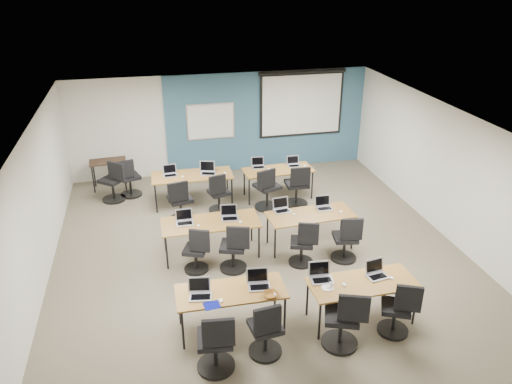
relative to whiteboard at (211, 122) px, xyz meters
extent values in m
cube|color=#6B6354|center=(0.30, -4.43, -1.45)|extent=(8.00, 9.00, 0.02)
cube|color=white|center=(0.30, -4.43, 1.25)|extent=(8.00, 9.00, 0.02)
cube|color=beige|center=(0.30, 0.07, -0.10)|extent=(8.00, 0.04, 2.70)
cube|color=beige|center=(0.30, -8.93, -0.10)|extent=(8.00, 0.04, 2.70)
cube|color=beige|center=(-3.70, -4.43, -0.10)|extent=(0.04, 9.00, 2.70)
cube|color=beige|center=(4.30, -4.43, -0.10)|extent=(0.04, 9.00, 2.70)
cube|color=#3D5977|center=(1.55, 0.04, -0.10)|extent=(5.50, 0.04, 2.70)
cube|color=silver|center=(0.00, 0.00, 0.00)|extent=(1.28, 0.02, 0.98)
cube|color=white|center=(0.00, -0.01, 0.00)|extent=(1.20, 0.02, 0.90)
cube|color=black|center=(2.50, -0.02, 0.35)|extent=(2.32, 0.03, 1.82)
cube|color=white|center=(2.50, -0.03, 0.31)|extent=(2.20, 0.02, 1.62)
cylinder|color=black|center=(2.50, -0.03, 1.19)|extent=(2.40, 0.10, 0.10)
cube|color=#A55F2C|center=(-0.65, -6.49, -0.73)|extent=(1.69, 0.70, 0.03)
cylinder|color=black|center=(-1.43, -6.78, -1.10)|extent=(0.04, 0.04, 0.70)
cylinder|color=black|center=(0.14, -6.78, -1.10)|extent=(0.04, 0.04, 0.70)
cylinder|color=black|center=(-1.43, -6.19, -1.10)|extent=(0.04, 0.04, 0.70)
cylinder|color=black|center=(0.14, -6.19, -1.10)|extent=(0.04, 0.04, 0.70)
cube|color=#AA7832|center=(1.42, -6.73, -0.73)|extent=(1.72, 0.72, 0.03)
cylinder|color=black|center=(0.62, -7.03, -1.10)|extent=(0.04, 0.04, 0.70)
cylinder|color=black|center=(2.22, -7.03, -1.10)|extent=(0.04, 0.04, 0.70)
cylinder|color=black|center=(0.62, -6.43, -1.10)|extent=(0.04, 0.04, 0.70)
cylinder|color=black|center=(2.22, -6.43, -1.10)|extent=(0.04, 0.04, 0.70)
cube|color=brown|center=(-0.64, -4.21, -0.73)|extent=(1.90, 0.79, 0.03)
cylinder|color=black|center=(-1.52, -4.55, -1.10)|extent=(0.04, 0.04, 0.70)
cylinder|color=black|center=(0.25, -4.55, -1.10)|extent=(0.04, 0.04, 0.70)
cylinder|color=black|center=(-1.52, -3.88, -1.10)|extent=(0.04, 0.04, 0.70)
cylinder|color=black|center=(0.25, -3.88, -1.10)|extent=(0.04, 0.04, 0.70)
cube|color=brown|center=(1.36, -4.33, -0.73)|extent=(1.73, 0.72, 0.03)
cylinder|color=black|center=(0.55, -4.64, -1.10)|extent=(0.04, 0.04, 0.70)
cylinder|color=black|center=(2.17, -4.64, -1.10)|extent=(0.04, 0.04, 0.70)
cylinder|color=black|center=(0.55, -4.03, -1.10)|extent=(0.04, 0.04, 0.70)
cylinder|color=black|center=(2.17, -4.03, -1.10)|extent=(0.04, 0.04, 0.70)
cube|color=olive|center=(-0.73, -1.80, -0.73)|extent=(1.90, 0.79, 0.03)
cylinder|color=black|center=(-1.62, -2.13, -1.10)|extent=(0.04, 0.04, 0.70)
cylinder|color=black|center=(0.16, -2.13, -1.10)|extent=(0.04, 0.04, 0.70)
cylinder|color=black|center=(-1.62, -1.46, -1.10)|extent=(0.04, 0.04, 0.70)
cylinder|color=black|center=(0.16, -1.46, -1.10)|extent=(0.04, 0.04, 0.70)
cube|color=brown|center=(1.34, -1.93, -0.73)|extent=(1.69, 0.70, 0.03)
cylinder|color=black|center=(0.56, -2.22, -1.10)|extent=(0.04, 0.04, 0.70)
cylinder|color=black|center=(2.13, -2.22, -1.10)|extent=(0.04, 0.04, 0.70)
cylinder|color=black|center=(0.56, -1.64, -1.10)|extent=(0.04, 0.04, 0.70)
cylinder|color=black|center=(2.13, -1.64, -1.10)|extent=(0.04, 0.04, 0.70)
cube|color=silver|center=(-1.12, -6.55, -0.71)|extent=(0.34, 0.25, 0.02)
cube|color=black|center=(-1.12, -6.57, -0.70)|extent=(0.29, 0.14, 0.00)
cube|color=silver|center=(-1.12, -6.42, -0.58)|extent=(0.34, 0.06, 0.23)
cube|color=black|center=(-1.12, -6.42, -0.58)|extent=(0.30, 0.04, 0.19)
ellipsoid|color=white|center=(-0.83, -6.71, -0.71)|extent=(0.08, 0.11, 0.04)
cylinder|color=black|center=(-1.02, -7.26, -1.42)|extent=(0.55, 0.55, 0.05)
cylinder|color=black|center=(-1.02, -7.26, -1.21)|extent=(0.06, 0.06, 0.49)
cube|color=black|center=(-1.02, -7.26, -0.92)|extent=(0.49, 0.49, 0.08)
cube|color=black|center=(-0.99, -7.48, -0.64)|extent=(0.45, 0.06, 0.44)
cube|color=#AFAFB7|center=(-0.20, -6.51, -0.71)|extent=(0.34, 0.25, 0.02)
cube|color=black|center=(-0.20, -6.53, -0.70)|extent=(0.29, 0.15, 0.00)
cube|color=#AFAFB7|center=(-0.20, -6.37, -0.58)|extent=(0.34, 0.06, 0.24)
cube|color=black|center=(-0.20, -6.38, -0.58)|extent=(0.30, 0.04, 0.19)
ellipsoid|color=white|center=(0.00, -6.73, -0.71)|extent=(0.07, 0.10, 0.03)
cylinder|color=black|center=(-0.26, -7.13, -1.42)|extent=(0.50, 0.50, 0.05)
cylinder|color=black|center=(-0.26, -7.13, -1.23)|extent=(0.06, 0.06, 0.45)
cube|color=black|center=(-0.26, -7.13, -0.96)|extent=(0.45, 0.45, 0.08)
cube|color=black|center=(-0.28, -7.33, -0.68)|extent=(0.41, 0.06, 0.44)
cube|color=silver|center=(0.80, -6.55, -0.71)|extent=(0.35, 0.25, 0.02)
cube|color=black|center=(0.80, -6.57, -0.70)|extent=(0.29, 0.15, 0.00)
cube|color=silver|center=(0.80, -6.41, -0.58)|extent=(0.35, 0.06, 0.24)
cube|color=black|center=(0.80, -6.42, -0.58)|extent=(0.31, 0.05, 0.20)
ellipsoid|color=white|center=(1.10, -6.74, -0.71)|extent=(0.09, 0.12, 0.04)
cylinder|color=black|center=(0.89, -7.20, -1.42)|extent=(0.56, 0.56, 0.05)
cylinder|color=black|center=(0.89, -7.20, -1.20)|extent=(0.06, 0.06, 0.50)
cube|color=black|center=(0.89, -7.20, -0.91)|extent=(0.50, 0.50, 0.08)
cube|color=black|center=(0.97, -7.41, -0.63)|extent=(0.45, 0.06, 0.44)
cube|color=silver|center=(1.70, -6.65, -0.71)|extent=(0.32, 0.24, 0.02)
cube|color=black|center=(1.70, -6.67, -0.70)|extent=(0.28, 0.14, 0.00)
cube|color=silver|center=(1.70, -6.52, -0.59)|extent=(0.32, 0.06, 0.22)
cube|color=black|center=(1.70, -6.53, -0.59)|extent=(0.28, 0.04, 0.18)
ellipsoid|color=white|center=(1.91, -6.74, -0.71)|extent=(0.07, 0.09, 0.03)
cylinder|color=black|center=(1.82, -7.12, -1.42)|extent=(0.49, 0.49, 0.05)
cylinder|color=black|center=(1.82, -7.12, -1.23)|extent=(0.06, 0.06, 0.43)
cube|color=black|center=(1.82, -7.12, -0.98)|extent=(0.43, 0.43, 0.08)
cube|color=black|center=(1.90, -7.30, -0.70)|extent=(0.39, 0.06, 0.44)
cube|color=#BAB9C6|center=(-1.13, -4.18, -0.71)|extent=(0.33, 0.24, 0.02)
cube|color=black|center=(-1.13, -4.20, -0.70)|extent=(0.28, 0.14, 0.00)
cube|color=#BAB9C6|center=(-1.13, -4.05, -0.58)|extent=(0.33, 0.06, 0.23)
cube|color=black|center=(-1.13, -4.06, -0.58)|extent=(0.29, 0.04, 0.19)
ellipsoid|color=white|center=(-0.89, -4.32, -0.71)|extent=(0.07, 0.10, 0.03)
cylinder|color=black|center=(-1.00, -4.70, -1.42)|extent=(0.46, 0.46, 0.05)
cylinder|color=black|center=(-1.00, -4.70, -1.25)|extent=(0.06, 0.06, 0.41)
cube|color=black|center=(-1.00, -4.70, -1.00)|extent=(0.41, 0.41, 0.08)
cube|color=black|center=(-0.93, -4.88, -0.72)|extent=(0.37, 0.06, 0.44)
cube|color=#ABABB0|center=(-0.25, -4.19, -0.71)|extent=(0.33, 0.24, 0.02)
cube|color=black|center=(-0.25, -4.21, -0.70)|extent=(0.28, 0.14, 0.00)
cube|color=#ABABB0|center=(-0.25, -4.06, -0.58)|extent=(0.33, 0.06, 0.23)
cube|color=black|center=(-0.25, -4.07, -0.58)|extent=(0.29, 0.04, 0.19)
ellipsoid|color=white|center=(-0.07, -4.37, -0.71)|extent=(0.08, 0.11, 0.04)
cylinder|color=black|center=(-0.31, -4.81, -1.42)|extent=(0.52, 0.52, 0.05)
cylinder|color=black|center=(-0.31, -4.81, -1.22)|extent=(0.06, 0.06, 0.46)
cube|color=black|center=(-0.31, -4.81, -0.95)|extent=(0.46, 0.46, 0.08)
cube|color=black|center=(-0.25, -5.01, -0.67)|extent=(0.42, 0.06, 0.44)
cube|color=silver|center=(0.84, -4.10, -0.71)|extent=(0.33, 0.24, 0.02)
cube|color=black|center=(0.84, -4.12, -0.70)|extent=(0.28, 0.14, 0.00)
cube|color=silver|center=(0.84, -3.97, -0.58)|extent=(0.33, 0.06, 0.23)
cube|color=black|center=(0.84, -3.98, -0.58)|extent=(0.29, 0.04, 0.19)
ellipsoid|color=white|center=(1.03, -4.29, -0.71)|extent=(0.06, 0.10, 0.03)
cylinder|color=black|center=(1.00, -4.92, -1.42)|extent=(0.48, 0.48, 0.05)
cylinder|color=black|center=(1.00, -4.92, -1.24)|extent=(0.06, 0.06, 0.42)
cube|color=black|center=(1.00, -4.92, -0.99)|extent=(0.42, 0.42, 0.08)
cube|color=black|center=(1.06, -5.10, -0.71)|extent=(0.39, 0.06, 0.44)
cube|color=#BABABA|center=(1.70, -4.19, -0.71)|extent=(0.32, 0.23, 0.02)
cube|color=black|center=(1.70, -4.21, -0.70)|extent=(0.27, 0.14, 0.00)
cube|color=#BABABA|center=(1.70, -4.06, -0.59)|extent=(0.32, 0.06, 0.22)
cube|color=black|center=(1.70, -4.07, -0.59)|extent=(0.28, 0.04, 0.18)
ellipsoid|color=white|center=(1.98, -4.40, -0.71)|extent=(0.08, 0.11, 0.03)
cylinder|color=black|center=(1.86, -4.96, -1.42)|extent=(0.50, 0.50, 0.05)
cylinder|color=black|center=(1.86, -4.96, -1.23)|extent=(0.06, 0.06, 0.44)
cube|color=black|center=(1.86, -4.96, -0.97)|extent=(0.44, 0.44, 0.08)
cube|color=black|center=(1.90, -5.16, -0.69)|extent=(0.40, 0.06, 0.44)
cube|color=#B1B1B1|center=(-1.23, -1.75, -0.71)|extent=(0.31, 0.23, 0.02)
cube|color=black|center=(-1.23, -1.77, -0.70)|extent=(0.27, 0.13, 0.00)
cube|color=#B1B1B1|center=(-1.23, -1.63, -0.59)|extent=(0.31, 0.06, 0.22)
cube|color=black|center=(-1.23, -1.63, -0.59)|extent=(0.28, 0.04, 0.18)
ellipsoid|color=white|center=(-0.96, -1.88, -0.71)|extent=(0.06, 0.10, 0.03)
cylinder|color=black|center=(-1.10, -2.63, -1.42)|extent=(0.55, 0.55, 0.05)
cylinder|color=black|center=(-1.10, -2.63, -1.21)|extent=(0.06, 0.06, 0.49)
cube|color=black|center=(-1.10, -2.63, -0.92)|extent=(0.49, 0.49, 0.08)
cube|color=black|center=(-1.14, -2.85, -0.64)|extent=(0.45, 0.06, 0.44)
cube|color=silver|center=(-0.35, -1.84, -0.71)|extent=(0.36, 0.26, 0.02)
cube|color=black|center=(-0.35, -1.86, -0.70)|extent=(0.31, 0.15, 0.00)
cube|color=silver|center=(-0.35, -1.69, -0.57)|extent=(0.36, 0.07, 0.25)
cube|color=black|center=(-0.35, -1.70, -0.57)|extent=(0.32, 0.05, 0.20)
ellipsoid|color=white|center=(0.04, -1.89, -0.71)|extent=(0.06, 0.10, 0.04)
cylinder|color=black|center=(-0.19, -2.36, -1.42)|extent=(0.49, 0.49, 0.05)
cylinder|color=black|center=(-0.19, -2.36, -1.23)|extent=(0.06, 0.06, 0.44)
cube|color=black|center=(-0.19, -2.36, -0.97)|extent=(0.44, 0.44, 0.08)
cube|color=black|center=(-0.24, -2.55, -0.69)|extent=(0.40, 0.06, 0.44)
cube|color=silver|center=(0.91, -1.72, -0.71)|extent=(0.31, 0.23, 0.02)
cube|color=black|center=(0.91, -1.74, -0.70)|extent=(0.26, 0.13, 0.00)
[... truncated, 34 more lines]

